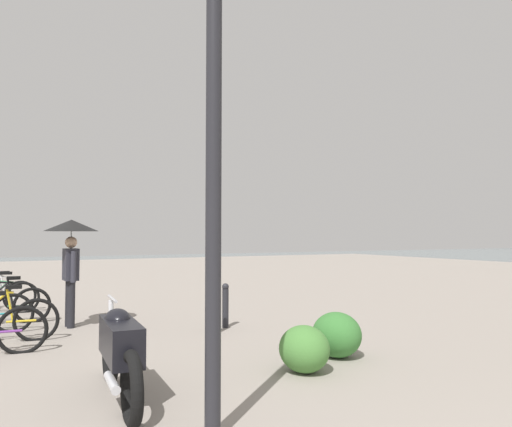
{
  "coord_description": "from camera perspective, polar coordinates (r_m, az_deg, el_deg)",
  "views": [
    {
      "loc": [
        0.16,
        2.75,
        1.74
      ],
      "look_at": [
        10.82,
        -2.76,
        2.27
      ],
      "focal_mm": 34.1,
      "sensor_mm": 36.0,
      "label": 1
    }
  ],
  "objects": [
    {
      "name": "shrub_round",
      "position": [
        7.22,
        9.45,
        -13.84
      ],
      "size": [
        0.75,
        0.67,
        0.64
      ],
      "color": "#387533",
      "rests_on": "ground"
    },
    {
      "name": "bicycle_yellow",
      "position": [
        9.01,
        -27.79,
        -11.05
      ],
      "size": [
        0.25,
        1.77,
        0.95
      ],
      "color": "black",
      "rests_on": "ground"
    },
    {
      "name": "bicycle_black",
      "position": [
        10.76,
        -27.61,
        -9.62
      ],
      "size": [
        0.22,
        1.77,
        0.95
      ],
      "color": "black",
      "rests_on": "ground"
    },
    {
      "name": "lamppost",
      "position": [
        4.4,
        -4.97,
        12.28
      ],
      "size": [
        0.98,
        0.28,
        4.35
      ],
      "color": "#232328",
      "rests_on": "ground"
    },
    {
      "name": "motorcycle",
      "position": [
        5.6,
        -15.71,
        -15.19
      ],
      "size": [
        2.17,
        0.41,
        1.06
      ],
      "color": "black",
      "rests_on": "ground"
    },
    {
      "name": "bollard_mid",
      "position": [
        9.31,
        -3.61,
        -10.59
      ],
      "size": [
        0.13,
        0.13,
        0.83
      ],
      "color": "#232328",
      "rests_on": "ground"
    },
    {
      "name": "bollard_near",
      "position": [
        8.86,
        -4.67,
        -11.29
      ],
      "size": [
        0.13,
        0.13,
        0.74
      ],
      "color": "#232328",
      "rests_on": "ground"
    },
    {
      "name": "bicycle_green",
      "position": [
        10.91,
        -27.57,
        -9.52
      ],
      "size": [
        0.41,
        1.75,
        0.95
      ],
      "color": "black",
      "rests_on": "ground"
    },
    {
      "name": "pedestrian",
      "position": [
        9.89,
        -20.87,
        -3.16
      ],
      "size": [
        1.0,
        1.0,
        2.03
      ],
      "color": "black",
      "rests_on": "ground"
    },
    {
      "name": "shrub_wide",
      "position": [
        6.41,
        5.68,
        -15.53
      ],
      "size": [
        0.69,
        0.62,
        0.59
      ],
      "color": "#477F38",
      "rests_on": "ground"
    }
  ]
}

